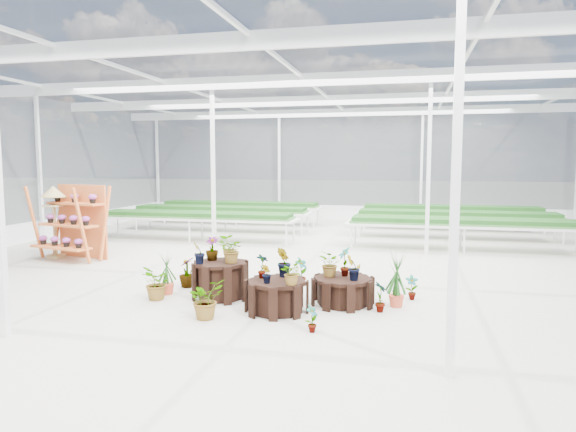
% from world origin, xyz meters
% --- Properties ---
extents(ground_plane, '(24.00, 24.00, 0.00)m').
position_xyz_m(ground_plane, '(0.00, 0.00, 0.00)').
color(ground_plane, gray).
rests_on(ground_plane, ground).
extents(greenhouse_shell, '(18.00, 24.00, 4.50)m').
position_xyz_m(greenhouse_shell, '(0.00, 0.00, 2.25)').
color(greenhouse_shell, white).
rests_on(greenhouse_shell, ground).
extents(steel_frame, '(18.00, 24.00, 4.50)m').
position_xyz_m(steel_frame, '(0.00, 0.00, 2.25)').
color(steel_frame, silver).
rests_on(steel_frame, ground).
extents(nursery_benches, '(16.00, 7.00, 0.84)m').
position_xyz_m(nursery_benches, '(0.00, 7.20, 0.42)').
color(nursery_benches, silver).
rests_on(nursery_benches, ground).
extents(plinth_tall, '(1.14, 1.14, 0.67)m').
position_xyz_m(plinth_tall, '(-0.76, -1.39, 0.33)').
color(plinth_tall, black).
rests_on(plinth_tall, ground).
extents(plinth_mid, '(1.15, 1.15, 0.53)m').
position_xyz_m(plinth_mid, '(0.44, -1.99, 0.27)').
color(plinth_mid, black).
rests_on(plinth_mid, ground).
extents(plinth_low, '(1.37, 1.37, 0.47)m').
position_xyz_m(plinth_low, '(1.44, -1.29, 0.24)').
color(plinth_low, black).
rests_on(plinth_low, ground).
extents(shelf_rack, '(1.95, 1.33, 1.88)m').
position_xyz_m(shelf_rack, '(-5.75, 1.21, 0.94)').
color(shelf_rack, '#C9602B').
rests_on(shelf_rack, ground).
extents(bird_table, '(0.50, 0.50, 1.86)m').
position_xyz_m(bird_table, '(-6.30, 1.36, 0.93)').
color(bird_table, tan).
rests_on(bird_table, ground).
extents(nursery_plants, '(4.92, 3.07, 1.15)m').
position_xyz_m(nursery_plants, '(-0.10, -1.46, 0.50)').
color(nursery_plants, '#174115').
rests_on(nursery_plants, ground).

